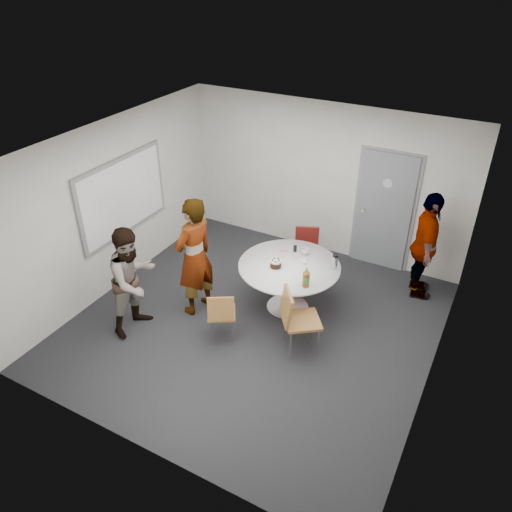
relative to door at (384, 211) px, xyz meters
The scene contains 15 objects.
floor 2.90m from the door, 113.90° to the right, with size 5.00×5.00×0.00m, color black.
ceiling 3.19m from the door, 113.90° to the right, with size 5.00×5.00×0.00m, color silver.
wall_back 1.15m from the door, behind, with size 5.00×5.00×0.00m, color beige.
wall_left 4.38m from the door, 145.41° to the right, with size 5.00×5.00×0.00m, color beige.
wall_right 2.87m from the door, 60.57° to the right, with size 5.00×5.00×0.00m, color beige.
wall_front 5.11m from the door, 102.45° to the right, with size 5.00×5.00×0.00m, color beige.
door is the anchor object (origin of this frame).
whiteboard 4.25m from the door, 147.34° to the right, with size 0.04×1.90×1.25m.
table 2.11m from the door, 113.36° to the right, with size 1.51×1.51×1.08m.
chair_near_left 3.34m from the door, 114.19° to the right, with size 0.53×0.55×0.80m.
chair_near_right 2.77m from the door, 97.72° to the right, with size 0.68×0.67×0.98m.
chair_far 1.42m from the door, 138.02° to the right, with size 0.54×0.57×0.86m.
person_main 3.30m from the door, 128.68° to the right, with size 0.68×0.45×1.87m, color #A5C6EA.
person_left 4.22m from the door, 127.88° to the right, with size 0.79×0.62×1.63m, color white.
person_right 1.01m from the door, 34.77° to the right, with size 1.03×0.43×1.76m, color black.
Camera 1 is at (2.75, -5.07, 4.79)m, focal length 35.00 mm.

